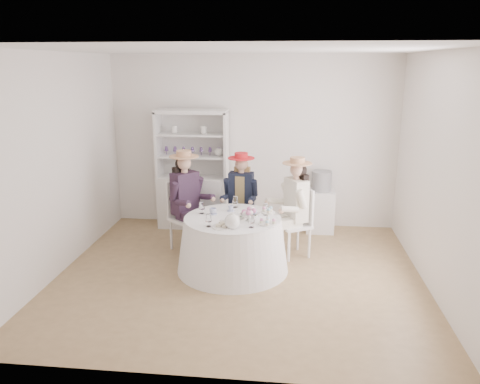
# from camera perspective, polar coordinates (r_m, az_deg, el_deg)

# --- Properties ---
(ground) EXTENTS (4.50, 4.50, 0.00)m
(ground) POSITION_cam_1_polar(r_m,az_deg,el_deg) (5.94, -0.11, -10.07)
(ground) COLOR olive
(ground) RESTS_ON ground
(ceiling) EXTENTS (4.50, 4.50, 0.00)m
(ceiling) POSITION_cam_1_polar(r_m,az_deg,el_deg) (5.37, -0.12, 16.95)
(ceiling) COLOR white
(ceiling) RESTS_ON wall_back
(wall_back) EXTENTS (4.50, 0.00, 4.50)m
(wall_back) POSITION_cam_1_polar(r_m,az_deg,el_deg) (7.45, 1.58, 6.09)
(wall_back) COLOR white
(wall_back) RESTS_ON ground
(wall_front) EXTENTS (4.50, 0.00, 4.50)m
(wall_front) POSITION_cam_1_polar(r_m,az_deg,el_deg) (3.59, -3.61, -4.22)
(wall_front) COLOR white
(wall_front) RESTS_ON ground
(wall_left) EXTENTS (0.00, 4.50, 4.50)m
(wall_left) POSITION_cam_1_polar(r_m,az_deg,el_deg) (6.16, -21.44, 3.04)
(wall_left) COLOR white
(wall_left) RESTS_ON ground
(wall_right) EXTENTS (0.00, 4.50, 4.50)m
(wall_right) POSITION_cam_1_polar(r_m,az_deg,el_deg) (5.71, 22.95, 1.99)
(wall_right) COLOR white
(wall_right) RESTS_ON ground
(tea_table) EXTENTS (1.42, 1.42, 0.70)m
(tea_table) POSITION_cam_1_polar(r_m,az_deg,el_deg) (5.96, -0.90, -6.34)
(tea_table) COLOR white
(tea_table) RESTS_ON ground
(hutch) EXTENTS (1.21, 0.67, 1.88)m
(hutch) POSITION_cam_1_polar(r_m,az_deg,el_deg) (7.49, -5.66, 0.73)
(hutch) COLOR silver
(hutch) RESTS_ON ground
(side_table) EXTENTS (0.42, 0.42, 0.66)m
(side_table) POSITION_cam_1_polar(r_m,az_deg,el_deg) (7.44, 9.75, -2.25)
(side_table) COLOR silver
(side_table) RESTS_ON ground
(hatbox) EXTENTS (0.35, 0.35, 0.31)m
(hatbox) POSITION_cam_1_polar(r_m,az_deg,el_deg) (7.31, 9.92, 1.34)
(hatbox) COLOR black
(hatbox) RESTS_ON side_table
(guest_left) EXTENTS (0.61, 0.59, 1.42)m
(guest_left) POSITION_cam_1_polar(r_m,az_deg,el_deg) (6.49, -6.58, -0.38)
(guest_left) COLOR silver
(guest_left) RESTS_ON ground
(guest_mid) EXTENTS (0.49, 0.51, 1.34)m
(guest_mid) POSITION_cam_1_polar(r_m,az_deg,el_deg) (6.71, 0.11, -0.12)
(guest_mid) COLOR silver
(guest_mid) RESTS_ON ground
(guest_right) EXTENTS (0.59, 0.54, 1.37)m
(guest_right) POSITION_cam_1_polar(r_m,az_deg,el_deg) (6.28, 6.65, -1.16)
(guest_right) COLOR silver
(guest_right) RESTS_ON ground
(spare_chair) EXTENTS (0.44, 0.44, 0.94)m
(spare_chair) POSITION_cam_1_polar(r_m,az_deg,el_deg) (6.92, -3.47, -1.86)
(spare_chair) COLOR silver
(spare_chair) RESTS_ON ground
(teacup_a) EXTENTS (0.11, 0.11, 0.07)m
(teacup_a) POSITION_cam_1_polar(r_m,az_deg,el_deg) (5.97, -3.31, -2.40)
(teacup_a) COLOR white
(teacup_a) RESTS_ON tea_table
(teacup_b) EXTENTS (0.08, 0.08, 0.06)m
(teacup_b) POSITION_cam_1_polar(r_m,az_deg,el_deg) (6.08, -1.14, -2.06)
(teacup_b) COLOR white
(teacup_b) RESTS_ON tea_table
(teacup_c) EXTENTS (0.12, 0.12, 0.08)m
(teacup_c) POSITION_cam_1_polar(r_m,az_deg,el_deg) (5.88, 1.64, -2.63)
(teacup_c) COLOR white
(teacup_c) RESTS_ON tea_table
(flower_bowl) EXTENTS (0.30, 0.30, 0.06)m
(flower_bowl) POSITION_cam_1_polar(r_m,az_deg,el_deg) (5.79, 1.18, -2.98)
(flower_bowl) COLOR white
(flower_bowl) RESTS_ON tea_table
(flower_arrangement) EXTENTS (0.17, 0.17, 0.06)m
(flower_arrangement) POSITION_cam_1_polar(r_m,az_deg,el_deg) (5.78, 1.07, -2.48)
(flower_arrangement) COLOR #CD6699
(flower_arrangement) RESTS_ON tea_table
(table_teapot) EXTENTS (0.26, 0.18, 0.19)m
(table_teapot) POSITION_cam_1_polar(r_m,az_deg,el_deg) (5.45, -0.92, -3.61)
(table_teapot) COLOR white
(table_teapot) RESTS_ON tea_table
(sandwich_plate) EXTENTS (0.26, 0.26, 0.06)m
(sandwich_plate) POSITION_cam_1_polar(r_m,az_deg,el_deg) (5.50, -2.11, -4.17)
(sandwich_plate) COLOR white
(sandwich_plate) RESTS_ON tea_table
(cupcake_stand) EXTENTS (0.22, 0.22, 0.21)m
(cupcake_stand) POSITION_cam_1_polar(r_m,az_deg,el_deg) (5.59, 3.39, -3.18)
(cupcake_stand) COLOR white
(cupcake_stand) RESTS_ON tea_table
(stemware_set) EXTENTS (0.90, 0.86, 0.15)m
(stemware_set) POSITION_cam_1_polar(r_m,az_deg,el_deg) (5.82, -0.91, -2.44)
(stemware_set) COLOR white
(stemware_set) RESTS_ON tea_table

